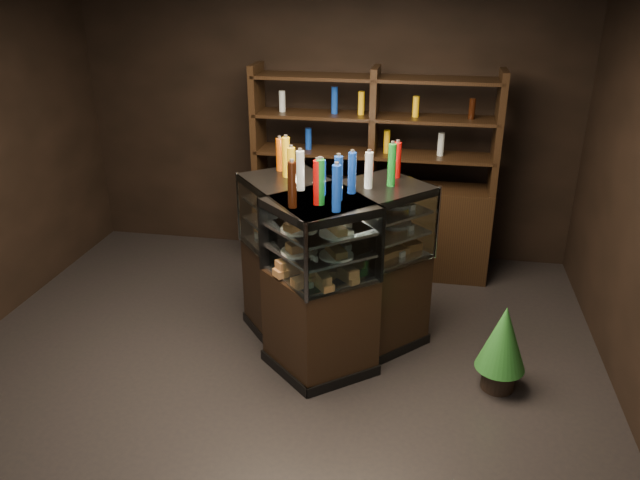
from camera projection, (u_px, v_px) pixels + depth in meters
The scene contains 7 objects.
ground at pixel (267, 382), 4.59m from camera, with size 5.00×5.00×0.00m, color black.
room_shell at pixel (256, 121), 3.82m from camera, with size 5.02×5.02×3.01m.
display_case at pixel (327, 299), 4.82m from camera, with size 1.60×1.35×1.34m.
food_display at pixel (327, 234), 4.60m from camera, with size 1.22×0.99×0.42m.
bottles_top at pixel (328, 172), 4.42m from camera, with size 1.05×0.85×0.30m.
potted_conifer at pixel (503, 337), 4.36m from camera, with size 0.35×0.35×0.76m.
back_shelving at pixel (371, 212), 6.11m from camera, with size 2.29×0.43×2.00m.
Camera 1 is at (1.06, -3.66, 2.79)m, focal length 35.00 mm.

